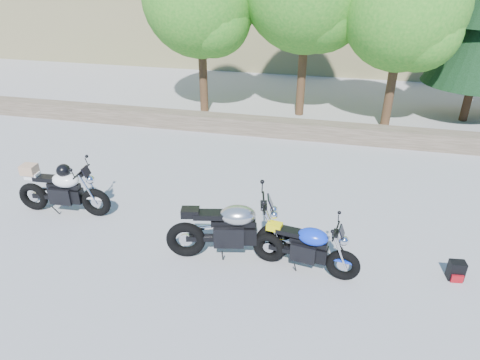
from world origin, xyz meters
name	(u,v)px	position (x,y,z in m)	size (l,w,h in m)	color
ground	(219,236)	(0.00, 0.00, 0.00)	(90.00, 90.00, 0.00)	gray
stone_wall	(266,127)	(0.00, 5.50, 0.25)	(22.00, 0.55, 0.50)	#4D4333
tree_decid_left	(203,1)	(-2.39, 7.14, 3.63)	(3.67, 3.67, 5.62)	#382314
tree_decid_right	(408,11)	(3.71, 6.94, 3.50)	(3.54, 3.54, 5.41)	#382314
silver_bike	(231,230)	(0.40, -0.57, 0.57)	(2.31, 0.81, 1.17)	black
white_bike	(62,189)	(-3.42, 0.11, 0.56)	(2.08, 0.66, 1.15)	black
blue_bike	(306,248)	(1.74, -0.66, 0.46)	(1.90, 0.60, 0.95)	black
backpack	(456,271)	(4.27, -0.32, 0.17)	(0.28, 0.25, 0.35)	black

